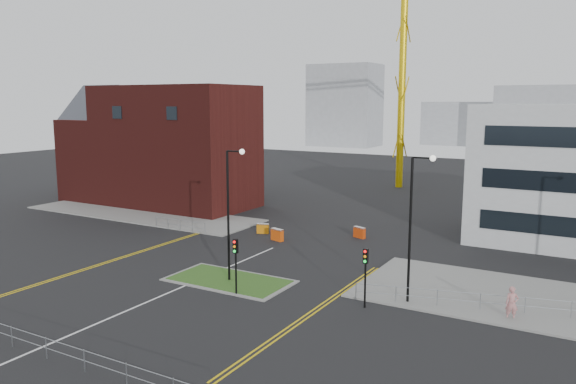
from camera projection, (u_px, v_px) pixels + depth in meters
name	position (u px, v px, depth m)	size (l,w,h in m)	color
ground	(121.00, 313.00, 32.81)	(200.00, 200.00, 0.00)	black
pavement_left	(141.00, 214.00, 61.47)	(28.00, 8.00, 0.12)	slate
pavement_right	(557.00, 305.00, 33.91)	(24.00, 10.00, 0.12)	slate
island_kerb	(229.00, 281.00, 38.65)	(8.60, 4.60, 0.08)	slate
grass_island	(229.00, 280.00, 38.65)	(8.00, 4.00, 0.12)	#2B501A
brick_building	(157.00, 147.00, 66.97)	(24.20, 10.07, 14.24)	#471411
streetlamp_island	(231.00, 204.00, 37.68)	(1.46, 0.36, 9.18)	black
streetlamp_right_near	(414.00, 217.00, 33.47)	(1.46, 0.36, 9.18)	black
traffic_light_island	(236.00, 256.00, 35.53)	(0.28, 0.33, 3.65)	black
traffic_light_right	(365.00, 266.00, 33.29)	(0.28, 0.33, 3.65)	black
railing_front	(28.00, 338.00, 27.55)	(24.05, 0.05, 1.10)	gray
railing_left	(180.00, 223.00, 53.50)	(6.05, 0.05, 1.10)	gray
railing_right	(525.00, 302.00, 32.40)	(19.05, 5.05, 1.10)	gray
centre_line	(146.00, 303.00, 34.51)	(0.15, 30.00, 0.01)	silver
yellow_left_a	(134.00, 253.00, 45.79)	(0.12, 24.00, 0.01)	gold
yellow_left_b	(137.00, 253.00, 45.65)	(0.12, 24.00, 0.01)	gold
yellow_right_a	(312.00, 310.00, 33.25)	(0.12, 20.00, 0.01)	gold
yellow_right_b	(317.00, 311.00, 33.10)	(0.12, 20.00, 0.01)	gold
skyline_a	(345.00, 106.00, 153.35)	(18.00, 12.00, 22.00)	gray
skyline_b	(548.00, 118.00, 137.72)	(24.00, 12.00, 16.00)	gray
skyline_d	(480.00, 124.00, 155.47)	(30.00, 12.00, 12.00)	gray
pedestrian	(512.00, 304.00, 31.65)	(0.71, 0.47, 1.96)	tan
barrier_left	(277.00, 234.00, 49.77)	(1.34, 0.79, 1.07)	#D3470B
barrier_mid	(263.00, 228.00, 52.49)	(1.17, 0.70, 0.93)	#C9700B
barrier_right	(359.00, 232.00, 50.81)	(1.25, 0.80, 1.00)	#C4380A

